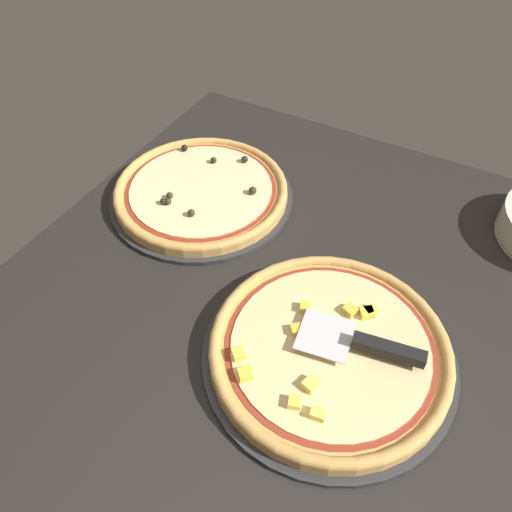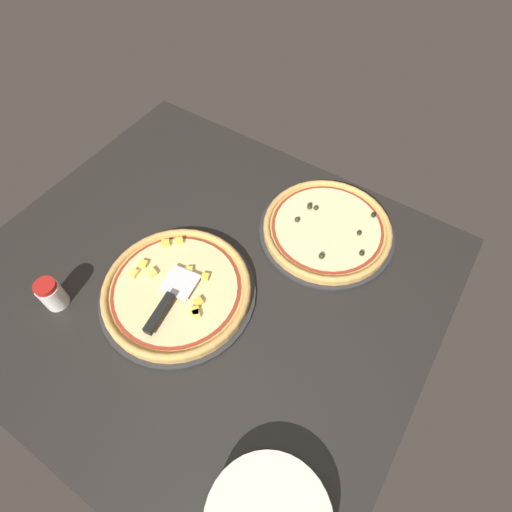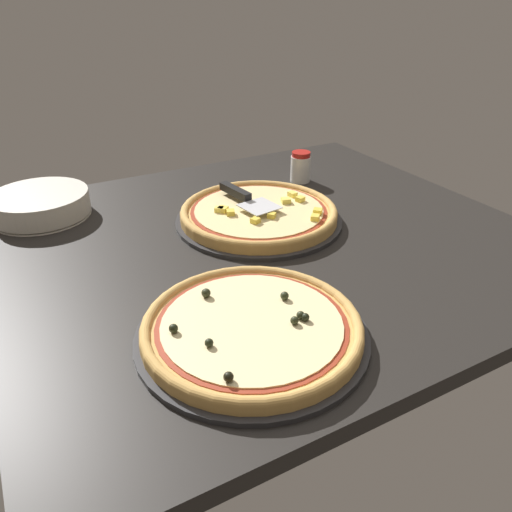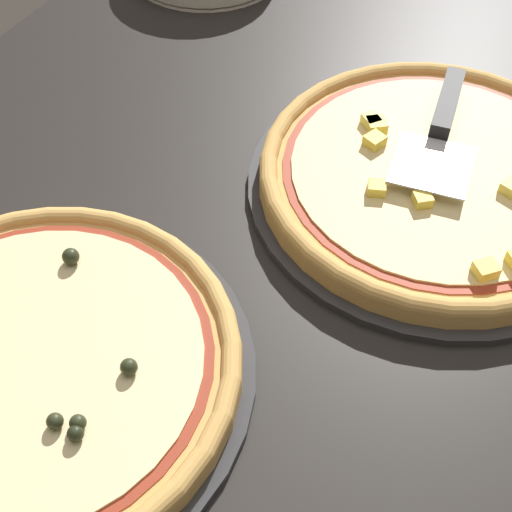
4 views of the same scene
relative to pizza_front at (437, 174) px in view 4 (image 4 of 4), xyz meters
The scene contains 6 objects.
ground_plane 9.54cm from the pizza_front, 74.37° to the left, with size 124.79×112.25×3.60cm, color black.
pizza_pan_front 2.11cm from the pizza_front, 45.23° to the right, with size 42.31×42.31×1.00cm, color #2D2D30.
pizza_front is the anchor object (origin of this frame).
pizza_pan_back 47.28cm from the pizza_front, 59.48° to the left, with size 40.49×40.49×1.00cm, color #2D2D30.
pizza_back 47.24cm from the pizza_front, 59.47° to the left, with size 38.06×38.06×3.86cm.
serving_spatula 6.99cm from the pizza_front, 74.69° to the right, with size 9.58×20.65×2.00cm.
Camera 4 is at (-11.92, 52.53, 57.66)cm, focal length 50.00 mm.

